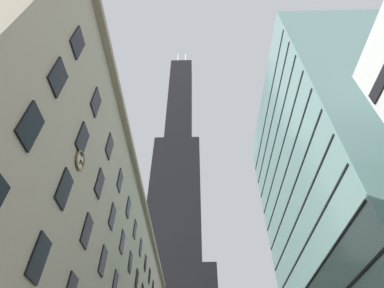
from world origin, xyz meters
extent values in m
cube|color=tan|center=(-10.75, 26.06, 26.31)|extent=(0.70, 64.11, 0.60)
cube|color=black|center=(-10.95, 3.00, 8.20)|extent=(0.14, 1.40, 2.20)
cube|color=black|center=(-10.95, -2.00, 12.40)|extent=(0.14, 1.40, 2.20)
cube|color=black|center=(-10.95, 3.00, 12.40)|extent=(0.14, 1.40, 2.20)
cube|color=black|center=(-10.95, 8.00, 12.40)|extent=(0.14, 1.40, 2.20)
cube|color=black|center=(-10.95, 13.00, 12.40)|extent=(0.14, 1.40, 2.20)
cube|color=black|center=(-10.95, 18.00, 12.40)|extent=(0.14, 1.40, 2.20)
cube|color=black|center=(-10.95, -2.00, 16.60)|extent=(0.14, 1.40, 2.20)
cube|color=black|center=(-10.95, 3.00, 16.60)|extent=(0.14, 1.40, 2.20)
cube|color=black|center=(-10.95, 8.00, 16.60)|extent=(0.14, 1.40, 2.20)
cube|color=black|center=(-10.95, 13.00, 16.60)|extent=(0.14, 1.40, 2.20)
cube|color=black|center=(-10.95, 18.00, 16.60)|extent=(0.14, 1.40, 2.20)
cube|color=black|center=(-10.95, 23.00, 16.60)|extent=(0.14, 1.40, 2.20)
cube|color=black|center=(-10.95, 28.00, 16.60)|extent=(0.14, 1.40, 2.20)
cube|color=black|center=(-10.95, -2.00, 20.80)|extent=(0.14, 1.40, 2.20)
cube|color=black|center=(-10.95, 3.00, 20.80)|extent=(0.14, 1.40, 2.20)
cube|color=black|center=(-10.95, 8.00, 20.80)|extent=(0.14, 1.40, 2.20)
cube|color=black|center=(-10.95, 13.00, 20.80)|extent=(0.14, 1.40, 2.20)
cube|color=black|center=(-10.95, 18.00, 20.80)|extent=(0.14, 1.40, 2.20)
cube|color=black|center=(-10.95, 23.00, 20.80)|extent=(0.14, 1.40, 2.20)
cube|color=black|center=(-10.95, 28.00, 20.80)|extent=(0.14, 1.40, 2.20)
cube|color=black|center=(-10.95, 33.00, 20.80)|extent=(0.14, 1.40, 2.20)
cube|color=black|center=(-10.95, 38.00, 20.80)|extent=(0.14, 1.40, 2.20)
cube|color=black|center=(-10.95, 43.00, 20.80)|extent=(0.14, 1.40, 2.20)
torus|color=olive|center=(-10.88, 3.61, 15.20)|extent=(0.13, 1.38, 1.38)
cylinder|color=silver|center=(-10.92, 3.61, 15.20)|extent=(0.05, 1.19, 1.19)
cube|color=black|center=(-10.85, 3.60, 15.04)|extent=(0.03, 0.12, 0.36)
cube|color=black|center=(-10.85, 3.87, 15.21)|extent=(0.03, 0.53, 0.08)
cube|color=black|center=(-11.57, 90.11, 68.36)|extent=(19.59, 19.59, 57.56)
cube|color=black|center=(-11.57, 90.11, 133.12)|extent=(12.59, 12.59, 71.95)
cylinder|color=silver|center=(-14.09, 90.11, 178.18)|extent=(1.20, 1.20, 18.16)
cylinder|color=silver|center=(-9.05, 90.11, 178.18)|extent=(1.20, 1.20, 18.16)
cube|color=gray|center=(20.26, 27.03, 27.01)|extent=(18.53, 35.15, 54.03)
cube|color=black|center=(10.96, 27.03, 16.00)|extent=(0.12, 34.15, 0.24)
cube|color=black|center=(10.96, 27.03, 20.00)|extent=(0.12, 34.15, 0.24)
cube|color=black|center=(10.96, 27.03, 24.00)|extent=(0.12, 34.15, 0.24)
cube|color=black|center=(10.96, 27.03, 28.00)|extent=(0.12, 34.15, 0.24)
cube|color=black|center=(10.96, 27.03, 32.00)|extent=(0.12, 34.15, 0.24)
cube|color=black|center=(10.96, 27.03, 36.00)|extent=(0.12, 34.15, 0.24)
cube|color=black|center=(10.96, 27.03, 40.00)|extent=(0.12, 34.15, 0.24)
cube|color=black|center=(10.96, 27.03, 44.00)|extent=(0.12, 34.15, 0.24)
cube|color=black|center=(10.96, 27.03, 48.00)|extent=(0.12, 34.15, 0.24)
camera|label=1|loc=(-3.05, -11.44, 1.66)|focal=28.26mm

